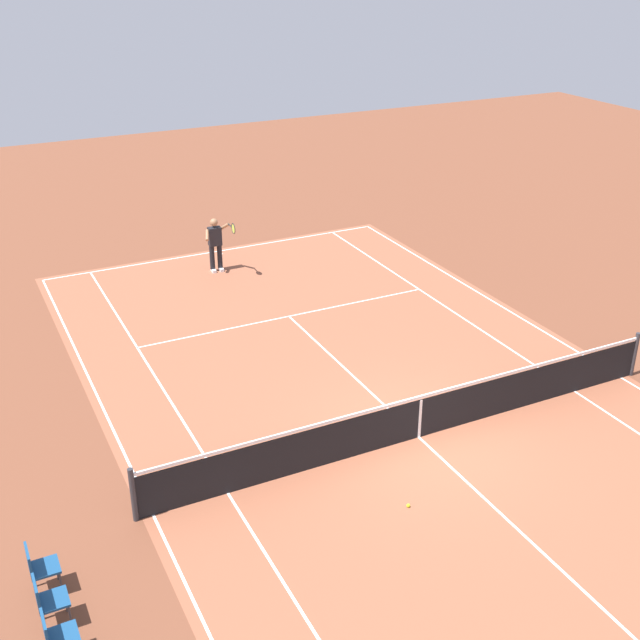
# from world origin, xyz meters

# --- Properties ---
(ground_plane) EXTENTS (60.00, 60.00, 0.00)m
(ground_plane) POSITION_xyz_m (0.00, 0.00, 0.00)
(ground_plane) COLOR brown
(court_slab) EXTENTS (24.20, 11.40, 0.00)m
(court_slab) POSITION_xyz_m (0.00, 0.00, 0.00)
(court_slab) COLOR #935138
(court_slab) RESTS_ON ground_plane
(court_line_markings) EXTENTS (23.85, 11.05, 0.01)m
(court_line_markings) POSITION_xyz_m (0.00, 0.00, 0.00)
(court_line_markings) COLOR white
(court_line_markings) RESTS_ON ground_plane
(tennis_net) EXTENTS (0.10, 11.70, 1.08)m
(tennis_net) POSITION_xyz_m (0.00, 0.00, 0.49)
(tennis_net) COLOR #2D2D33
(tennis_net) RESTS_ON ground_plane
(tennis_player_near) EXTENTS (1.07, 0.78, 1.70)m
(tennis_player_near) POSITION_xyz_m (10.32, 0.62, 0.93)
(tennis_player_near) COLOR black
(tennis_player_near) RESTS_ON ground_plane
(tennis_ball) EXTENTS (0.07, 0.07, 0.07)m
(tennis_ball) POSITION_xyz_m (-1.80, 1.36, 0.03)
(tennis_ball) COLOR #CCE01E
(tennis_ball) RESTS_ON ground_plane
(spectator_chair_2) EXTENTS (0.44, 0.44, 0.88)m
(spectator_chair_2) POSITION_xyz_m (-2.54, 7.53, 0.52)
(spectator_chair_2) COLOR #38383D
(spectator_chair_2) RESTS_ON ground_plane
(spectator_chair_3) EXTENTS (0.44, 0.44, 0.88)m
(spectator_chair_3) POSITION_xyz_m (-1.80, 7.53, 0.52)
(spectator_chair_3) COLOR #38383D
(spectator_chair_3) RESTS_ON ground_plane
(spectator_chair_4) EXTENTS (0.44, 0.44, 0.88)m
(spectator_chair_4) POSITION_xyz_m (-1.05, 7.53, 0.52)
(spectator_chair_4) COLOR #38383D
(spectator_chair_4) RESTS_ON ground_plane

